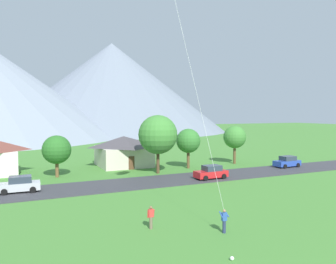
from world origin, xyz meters
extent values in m
cube|color=#38383D|center=(0.00, 28.59, 0.04)|extent=(160.00, 6.82, 0.08)
cone|color=slate|center=(26.61, 139.92, 19.78)|extent=(101.67, 101.67, 39.57)
cube|color=beige|center=(1.98, 42.03, 1.52)|extent=(7.67, 7.86, 3.04)
pyramid|color=#474247|center=(1.98, 42.03, 3.88)|extent=(8.28, 8.49, 1.67)
cube|color=brown|center=(1.98, 38.08, 1.00)|extent=(0.90, 0.06, 2.00)
cylinder|color=brown|center=(10.18, 35.66, 1.40)|extent=(0.44, 0.44, 2.81)
sphere|color=#33752D|center=(10.18, 35.66, 4.18)|extent=(3.66, 3.66, 3.66)
cylinder|color=brown|center=(-8.71, 36.59, 1.11)|extent=(0.44, 0.44, 2.22)
sphere|color=#286623|center=(-8.71, 36.59, 3.62)|extent=(3.73, 3.73, 3.73)
cylinder|color=brown|center=(19.28, 36.51, 1.51)|extent=(0.44, 0.44, 3.02)
sphere|color=#3D7F33|center=(19.28, 36.51, 4.42)|extent=(3.72, 3.72, 3.72)
cylinder|color=#4C3823|center=(4.35, 33.63, 1.69)|extent=(0.44, 0.44, 3.37)
sphere|color=#3D7F33|center=(4.35, 33.63, 5.40)|extent=(5.41, 5.41, 5.41)
cube|color=#2847A8|center=(24.32, 29.97, 0.68)|extent=(4.26, 1.96, 0.80)
cube|color=#2D3847|center=(24.47, 29.97, 1.42)|extent=(2.26, 1.67, 0.68)
cylinder|color=black|center=(23.01, 29.00, 0.40)|extent=(0.65, 0.26, 0.64)
cylinder|color=black|center=(22.94, 30.84, 0.40)|extent=(0.65, 0.26, 0.64)
cylinder|color=black|center=(25.71, 29.10, 0.40)|extent=(0.65, 0.26, 0.64)
cylinder|color=black|center=(25.64, 30.94, 0.40)|extent=(0.65, 0.26, 0.64)
cube|color=red|center=(8.88, 27.11, 0.68)|extent=(4.24, 1.88, 0.80)
cube|color=#2D3847|center=(9.03, 27.11, 1.42)|extent=(2.23, 1.63, 0.68)
cylinder|color=black|center=(7.55, 26.16, 0.40)|extent=(0.64, 0.25, 0.64)
cylinder|color=black|center=(7.51, 28.00, 0.40)|extent=(0.64, 0.25, 0.64)
cylinder|color=black|center=(10.25, 26.22, 0.40)|extent=(0.64, 0.25, 0.64)
cylinder|color=black|center=(10.21, 28.05, 0.40)|extent=(0.64, 0.25, 0.64)
cube|color=#B7BCC1|center=(-13.34, 29.32, 0.68)|extent=(4.25, 1.93, 0.80)
cube|color=#2D3847|center=(-13.19, 29.31, 1.42)|extent=(2.25, 1.65, 0.68)
cylinder|color=black|center=(-14.72, 28.44, 0.40)|extent=(0.65, 0.26, 0.64)
cylinder|color=black|center=(-14.66, 30.28, 0.40)|extent=(0.65, 0.26, 0.64)
cylinder|color=black|center=(-12.02, 28.36, 0.40)|extent=(0.65, 0.26, 0.64)
cylinder|color=black|center=(-11.96, 30.20, 0.40)|extent=(0.65, 0.26, 0.64)
cylinder|color=navy|center=(-0.37, 10.47, 0.44)|extent=(0.24, 0.24, 0.88)
cube|color=#2D51A3|center=(-0.37, 10.47, 1.17)|extent=(0.36, 0.22, 0.58)
sphere|color=#9E7051|center=(-0.37, 10.47, 1.57)|extent=(0.21, 0.21, 0.21)
cylinder|color=#2D51A3|center=(-0.59, 10.53, 1.31)|extent=(0.18, 0.55, 0.37)
cylinder|color=#2D51A3|center=(-0.15, 10.53, 1.31)|extent=(0.18, 0.55, 0.37)
cylinder|color=silver|center=(-1.19, 13.02, 9.90)|extent=(1.67, 5.13, 16.70)
cylinder|color=#70604C|center=(-4.74, 13.36, 0.44)|extent=(0.24, 0.24, 0.88)
cube|color=red|center=(-4.74, 13.36, 1.17)|extent=(0.36, 0.22, 0.58)
sphere|color=brown|center=(-4.74, 13.36, 1.57)|extent=(0.21, 0.21, 0.21)
cylinder|color=red|center=(-4.96, 13.36, 1.12)|extent=(0.12, 0.18, 0.59)
cylinder|color=red|center=(-4.52, 13.36, 1.12)|extent=(0.12, 0.18, 0.59)
sphere|color=white|center=(-2.44, 6.61, 0.12)|extent=(0.24, 0.24, 0.24)
camera|label=1|loc=(-13.50, -8.80, 8.43)|focal=35.76mm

